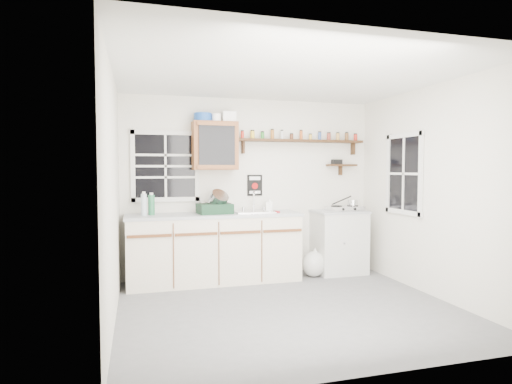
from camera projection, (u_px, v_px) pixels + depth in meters
room at (290, 193)px, 4.57m from camera, size 3.64×3.24×2.54m
main_cabinet at (215, 248)px, 5.71m from camera, size 2.31×0.63×0.92m
right_cabinet at (339, 242)px, 6.22m from camera, size 0.73×0.57×0.91m
sink at (253, 212)px, 5.83m from camera, size 0.52×0.44×0.29m
upper_cabinet at (215, 146)px, 5.78m from camera, size 0.60×0.32×0.65m
upper_cabinet_clutter at (213, 117)px, 5.76m from camera, size 0.57×0.24×0.14m
spice_shelf at (301, 140)px, 6.19m from camera, size 1.91×0.18×0.35m
secondary_shelf at (340, 165)px, 6.39m from camera, size 0.45×0.16×0.24m
warning_sign at (255, 185)px, 6.11m from camera, size 0.22×0.02×0.30m
window_back at (166, 166)px, 5.76m from camera, size 0.93×0.03×0.98m
window_right at (404, 174)px, 5.57m from camera, size 0.03×0.78×1.08m
water_bottles at (148, 205)px, 5.46m from camera, size 0.17×0.14×0.31m
dish_rack at (216, 206)px, 5.68m from camera, size 0.47×0.37×0.33m
soap_bottle at (270, 204)px, 5.99m from camera, size 0.12×0.12×0.20m
rag at (274, 212)px, 5.80m from camera, size 0.16×0.14×0.02m
hotplate at (345, 208)px, 6.20m from camera, size 0.53×0.29×0.08m
saucepan at (352, 203)px, 6.23m from camera, size 0.33×0.23×0.15m
trash_bag at (314, 264)px, 5.99m from camera, size 0.38×0.34×0.43m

